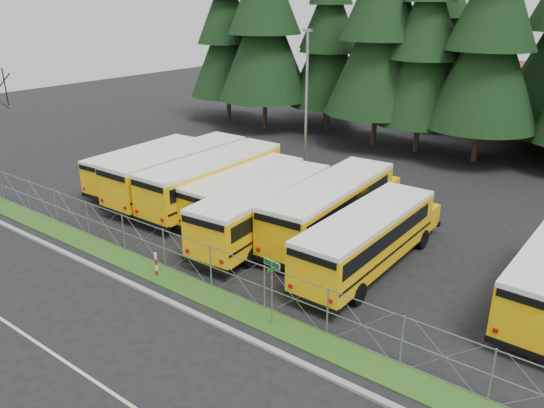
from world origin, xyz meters
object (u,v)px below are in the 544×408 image
at_px(bus_1, 184,172).
at_px(bus_2, 218,181).
at_px(striped_bollard, 156,265).
at_px(bus_6, 370,240).
at_px(bus_4, 268,210).
at_px(street_sign, 272,279).
at_px(bus_0, 149,166).
at_px(bus_3, 249,192).
at_px(light_standard, 307,99).
at_px(bus_5, 334,208).

bearing_deg(bus_1, bus_2, 0.89).
relative_size(bus_2, striped_bollard, 9.98).
height_order(bus_1, bus_6, bus_1).
xyz_separation_m(bus_4, street_sign, (5.19, -6.55, 0.51)).
height_order(bus_0, street_sign, street_sign).
distance_m(bus_1, bus_3, 5.40).
bearing_deg(striped_bollard, bus_6, 42.03).
bearing_deg(street_sign, bus_1, 148.18).
bearing_deg(light_standard, bus_5, -48.07).
xyz_separation_m(bus_3, bus_5, (5.59, 0.33, 0.21)).
relative_size(bus_4, bus_6, 1.05).
height_order(bus_2, bus_4, bus_2).
distance_m(bus_3, bus_6, 9.07).
bearing_deg(bus_6, striped_bollard, -137.79).
xyz_separation_m(bus_5, light_standard, (-7.17, 7.98, 3.94)).
bearing_deg(light_standard, bus_3, -79.23).
distance_m(street_sign, light_standard, 19.61).
bearing_deg(bus_2, bus_1, -179.24).
distance_m(striped_bollard, light_standard, 17.80).
relative_size(bus_1, bus_5, 1.01).
bearing_deg(bus_6, bus_1, 173.06).
bearing_deg(bus_3, bus_4, -33.52).
bearing_deg(striped_bollard, bus_1, 129.10).
bearing_deg(bus_5, bus_2, 179.43).
height_order(bus_4, bus_6, bus_4).
distance_m(bus_4, bus_5, 3.49).
distance_m(street_sign, striped_bollard, 6.74).
relative_size(bus_5, striped_bollard, 9.94).
relative_size(bus_3, striped_bollard, 8.59).
height_order(bus_0, bus_2, bus_2).
xyz_separation_m(bus_5, bus_6, (3.30, -2.18, -0.11)).
relative_size(bus_0, bus_4, 0.87).
distance_m(bus_6, light_standard, 15.13).
height_order(bus_0, light_standard, light_standard).
xyz_separation_m(bus_3, street_sign, (8.06, -8.41, 0.68)).
bearing_deg(bus_6, bus_3, 168.44).
bearing_deg(light_standard, striped_bollard, -79.71).
distance_m(bus_2, light_standard, 9.24).
height_order(bus_1, street_sign, bus_1).
bearing_deg(bus_5, bus_6, -36.40).
bearing_deg(bus_1, bus_5, 1.80).
relative_size(street_sign, light_standard, 0.28).
bearing_deg(bus_4, bus_0, 166.83).
relative_size(bus_6, light_standard, 1.09).
xyz_separation_m(bus_3, bus_6, (8.88, -1.85, 0.10)).
bearing_deg(bus_3, street_sign, -46.72).
bearing_deg(light_standard, street_sign, -60.04).
height_order(bus_5, striped_bollard, bus_5).
height_order(bus_0, bus_6, bus_6).
bearing_deg(street_sign, bus_3, 133.77).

